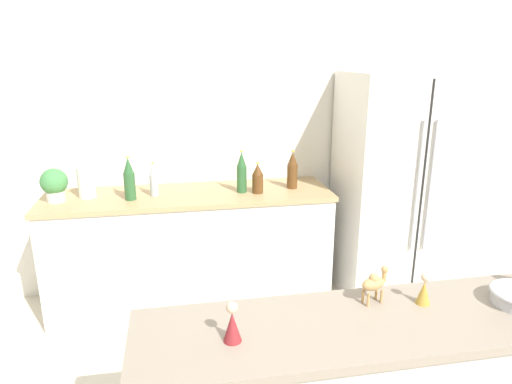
# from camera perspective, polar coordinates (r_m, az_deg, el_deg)

# --- Properties ---
(wall_back) EXTENTS (8.00, 0.06, 2.55)m
(wall_back) POSITION_cam_1_polar(r_m,az_deg,el_deg) (3.73, -1.86, 7.21)
(wall_back) COLOR silver
(wall_back) RESTS_ON ground_plane
(back_counter) EXTENTS (2.14, 0.63, 0.90)m
(back_counter) POSITION_cam_1_polar(r_m,az_deg,el_deg) (3.61, -8.09, -6.95)
(back_counter) COLOR white
(back_counter) RESTS_ON ground_plane
(refrigerator) EXTENTS (0.93, 0.71, 1.78)m
(refrigerator) POSITION_cam_1_polar(r_m,az_deg,el_deg) (3.84, 17.45, 0.78)
(refrigerator) COLOR silver
(refrigerator) RESTS_ON ground_plane
(potted_plant) EXTENTS (0.19, 0.19, 0.24)m
(potted_plant) POSITION_cam_1_polar(r_m,az_deg,el_deg) (3.49, -23.91, 0.94)
(potted_plant) COLOR silver
(potted_plant) RESTS_ON back_counter
(paper_towel_roll) EXTENTS (0.12, 0.12, 0.22)m
(paper_towel_roll) POSITION_cam_1_polar(r_m,az_deg,el_deg) (3.51, -20.45, 1.14)
(paper_towel_roll) COLOR white
(paper_towel_roll) RESTS_ON back_counter
(back_bottle_0) EXTENTS (0.08, 0.08, 0.23)m
(back_bottle_0) POSITION_cam_1_polar(r_m,az_deg,el_deg) (3.40, 0.21, 1.68)
(back_bottle_0) COLOR brown
(back_bottle_0) RESTS_ON back_counter
(back_bottle_1) EXTENTS (0.08, 0.08, 0.32)m
(back_bottle_1) POSITION_cam_1_polar(r_m,az_deg,el_deg) (3.41, -1.81, 2.45)
(back_bottle_1) COLOR #2D6033
(back_bottle_1) RESTS_ON back_counter
(back_bottle_2) EXTENTS (0.06, 0.06, 0.25)m
(back_bottle_2) POSITION_cam_1_polar(r_m,az_deg,el_deg) (3.41, -12.67, 1.45)
(back_bottle_2) COLOR #B2B7BC
(back_bottle_2) RESTS_ON back_counter
(back_bottle_3) EXTENTS (0.08, 0.08, 0.31)m
(back_bottle_3) POSITION_cam_1_polar(r_m,az_deg,el_deg) (3.35, -15.56, 1.54)
(back_bottle_3) COLOR #2D6033
(back_bottle_3) RESTS_ON back_counter
(back_bottle_4) EXTENTS (0.08, 0.08, 0.30)m
(back_bottle_4) POSITION_cam_1_polar(r_m,az_deg,el_deg) (3.52, 4.56, 2.73)
(back_bottle_4) COLOR brown
(back_bottle_4) RESTS_ON back_counter
(camel_figurine) EXTENTS (0.12, 0.08, 0.15)m
(camel_figurine) POSITION_cam_1_polar(r_m,az_deg,el_deg) (1.89, 14.59, -10.91)
(camel_figurine) COLOR tan
(camel_figurine) RESTS_ON bar_counter
(wise_man_figurine_blue) EXTENTS (0.06, 0.06, 0.13)m
(wise_man_figurine_blue) POSITION_cam_1_polar(r_m,az_deg,el_deg) (1.95, 20.25, -11.48)
(wise_man_figurine_blue) COLOR #B28933
(wise_man_figurine_blue) RESTS_ON bar_counter
(wise_man_figurine_crimson) EXTENTS (0.06, 0.06, 0.15)m
(wise_man_figurine_crimson) POSITION_cam_1_polar(r_m,az_deg,el_deg) (1.62, -2.99, -16.20)
(wise_man_figurine_crimson) COLOR maroon
(wise_man_figurine_crimson) RESTS_ON bar_counter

